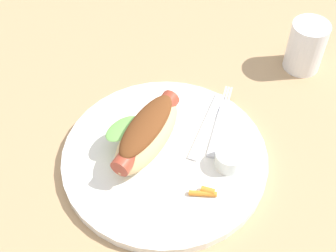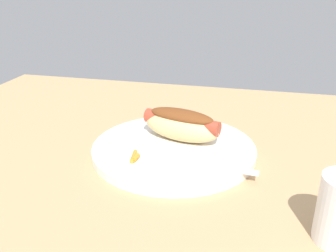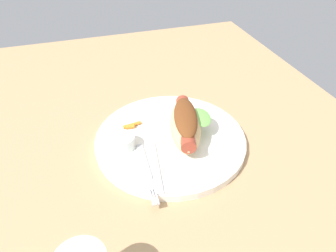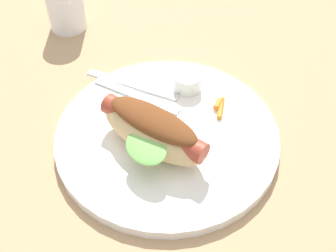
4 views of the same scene
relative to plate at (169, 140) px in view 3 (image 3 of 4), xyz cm
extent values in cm
cube|color=tan|center=(1.69, -0.20, -1.70)|extent=(120.00, 90.00, 1.80)
cylinder|color=white|center=(0.00, 0.00, 0.00)|extent=(30.93, 30.93, 1.60)
ellipsoid|color=#DBB77A|center=(-0.83, -3.05, 3.56)|extent=(16.57, 9.92, 5.52)
cylinder|color=#A33D28|center=(-0.83, -3.05, 4.53)|extent=(15.63, 6.79, 2.84)
ellipsoid|color=brown|center=(-0.83, -3.05, 5.81)|extent=(13.93, 7.85, 2.37)
ellipsoid|color=#7FC65B|center=(-0.42, -6.55, 4.67)|extent=(7.33, 6.60, 1.80)
cylinder|color=white|center=(-0.29, 9.42, 2.13)|extent=(4.29, 4.29, 2.66)
cube|color=silver|center=(-6.73, 6.85, 1.00)|extent=(11.93, 1.77, 0.40)
cube|color=silver|center=(-14.25, 7.66, 1.00)|extent=(3.21, 0.45, 0.40)
cube|color=silver|center=(-14.27, 7.21, 1.00)|extent=(3.21, 0.45, 0.40)
cube|color=silver|center=(-14.29, 6.76, 1.00)|extent=(3.21, 0.45, 0.40)
cube|color=silver|center=(-6.82, 5.05, 0.98)|extent=(14.30, 3.52, 0.36)
cylinder|color=orange|center=(5.76, 6.59, 1.18)|extent=(1.34, 4.00, 0.75)
cylinder|color=orange|center=(5.22, 7.18, 1.30)|extent=(1.17, 2.00, 1.00)
camera|label=1|loc=(40.60, 9.48, 57.15)|focal=49.94mm
camera|label=2|loc=(-13.64, 61.51, 31.37)|focal=39.49mm
camera|label=3|loc=(-45.99, 14.76, 41.77)|focal=32.84mm
camera|label=4|loc=(14.28, -38.71, 47.24)|focal=48.08mm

